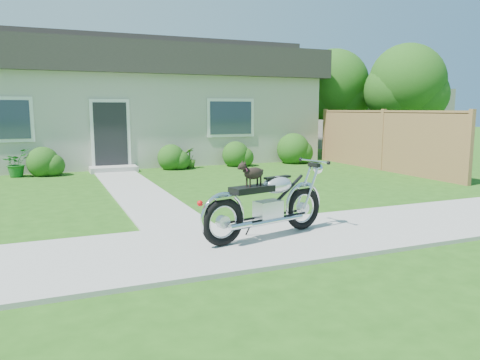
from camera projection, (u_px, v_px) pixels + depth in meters
name	position (u px, v px, depth m)	size (l,w,h in m)	color
ground	(296.00, 237.00, 7.01)	(80.00, 80.00, 0.00)	#235114
sidewalk	(296.00, 235.00, 7.00)	(24.00, 2.20, 0.04)	#9E9B93
walkway	(135.00, 190.00, 10.99)	(1.20, 8.00, 0.03)	#9E9B93
house	(140.00, 102.00, 17.62)	(12.60, 7.03, 4.50)	beige
fence	(383.00, 140.00, 14.51)	(0.12, 6.62, 1.90)	olive
tree_near	(411.00, 86.00, 17.42)	(2.84, 2.81, 4.31)	#3D2B1C
tree_far	(338.00, 88.00, 19.07)	(2.84, 2.82, 4.32)	#3D2B1C
shrub_row	(188.00, 156.00, 15.01)	(11.35, 1.15, 1.15)	#214D14
potted_plant_left	(16.00, 163.00, 13.15)	(0.71, 0.62, 0.79)	#195F1C
potted_plant_right	(190.00, 158.00, 15.10)	(0.37, 0.37, 0.66)	#35641B
motorcycle_with_dog	(268.00, 203.00, 6.80)	(2.19, 0.83, 1.13)	black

